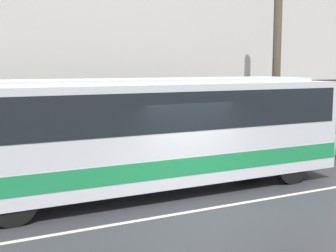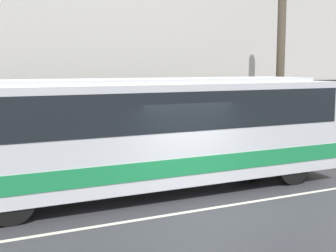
{
  "view_description": "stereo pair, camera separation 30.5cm",
  "coord_description": "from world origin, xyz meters",
  "views": [
    {
      "loc": [
        -5.98,
        -9.18,
        3.4
      ],
      "look_at": [
        0.02,
        2.03,
        1.79
      ],
      "focal_mm": 50.0,
      "sensor_mm": 36.0,
      "label": 1
    },
    {
      "loc": [
        -5.71,
        -9.32,
        3.4
      ],
      "look_at": [
        0.02,
        2.03,
        1.79
      ],
      "focal_mm": 50.0,
      "sensor_mm": 36.0,
      "label": 2
    }
  ],
  "objects": [
    {
      "name": "utility_pole_near",
      "position": [
        6.15,
        4.7,
        3.89
      ],
      "size": [
        0.31,
        0.31,
        7.49
      ],
      "color": "brown",
      "rests_on": "sidewalk"
    },
    {
      "name": "ground_plane",
      "position": [
        0.0,
        0.0,
        0.0
      ],
      "size": [
        60.0,
        60.0,
        0.0
      ],
      "primitive_type": "plane",
      "color": "#333338"
    },
    {
      "name": "transit_bus",
      "position": [
        -0.8,
        2.03,
        1.74
      ],
      "size": [
        11.89,
        2.49,
        3.09
      ],
      "color": "silver",
      "rests_on": "ground_plane"
    },
    {
      "name": "sidewalk",
      "position": [
        0.0,
        5.45,
        0.07
      ],
      "size": [
        60.0,
        2.9,
        0.15
      ],
      "color": "gray",
      "rests_on": "ground_plane"
    },
    {
      "name": "building_facade",
      "position": [
        0.0,
        7.04,
        5.74
      ],
      "size": [
        60.0,
        0.35,
        11.9
      ],
      "color": "silver",
      "rests_on": "ground_plane"
    },
    {
      "name": "lane_stripe",
      "position": [
        0.0,
        0.0,
        0.0
      ],
      "size": [
        54.0,
        0.14,
        0.01
      ],
      "color": "beige",
      "rests_on": "ground_plane"
    },
    {
      "name": "pedestrian_waiting",
      "position": [
        -3.77,
        4.63,
        0.86
      ],
      "size": [
        0.36,
        0.36,
        1.55
      ],
      "color": "navy",
      "rests_on": "sidewalk"
    }
  ]
}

